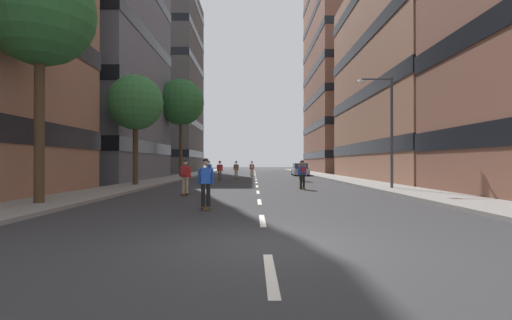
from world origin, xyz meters
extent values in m
plane|color=#333335|center=(0.00, 30.88, 0.00)|extent=(185.27, 185.27, 0.00)
cube|color=gray|center=(-8.21, 34.74, 0.07)|extent=(2.99, 84.91, 0.14)
cube|color=gray|center=(8.21, 34.74, 0.07)|extent=(2.99, 84.91, 0.14)
cube|color=silver|center=(0.00, -2.00, 0.00)|extent=(0.16, 2.20, 0.01)
cube|color=silver|center=(0.00, 3.00, 0.00)|extent=(0.16, 2.20, 0.01)
cube|color=silver|center=(0.00, 8.00, 0.00)|extent=(0.16, 2.20, 0.01)
cube|color=silver|center=(0.00, 13.00, 0.00)|extent=(0.16, 2.20, 0.01)
cube|color=silver|center=(0.00, 18.00, 0.00)|extent=(0.16, 2.20, 0.01)
cube|color=silver|center=(0.00, 23.00, 0.00)|extent=(0.16, 2.20, 0.01)
cube|color=silver|center=(0.00, 28.00, 0.00)|extent=(0.16, 2.20, 0.01)
cube|color=silver|center=(0.00, 33.00, 0.00)|extent=(0.16, 2.20, 0.01)
cube|color=silver|center=(0.00, 38.00, 0.00)|extent=(0.16, 2.20, 0.01)
cube|color=silver|center=(0.00, 43.00, 0.00)|extent=(0.16, 2.20, 0.01)
cube|color=silver|center=(0.00, 48.00, 0.00)|extent=(0.16, 2.20, 0.01)
cube|color=silver|center=(0.00, 53.00, 0.00)|extent=(0.16, 2.20, 0.01)
cube|color=silver|center=(0.00, 58.00, 0.00)|extent=(0.16, 2.20, 0.01)
cube|color=silver|center=(0.00, 63.00, 0.00)|extent=(0.16, 2.20, 0.01)
cube|color=silver|center=(0.00, 68.00, 0.00)|extent=(0.16, 2.20, 0.01)
cube|color=black|center=(-16.37, 27.05, 2.99)|extent=(13.46, 16.51, 1.10)
cube|color=black|center=(-16.37, 27.05, 7.97)|extent=(13.46, 16.51, 1.10)
cube|color=black|center=(-16.37, 27.05, 12.95)|extent=(13.46, 16.51, 1.10)
cube|color=#4C4744|center=(-16.37, 55.52, 15.01)|extent=(13.34, 16.23, 30.01)
cube|color=black|center=(-16.37, 55.52, 3.00)|extent=(13.46, 16.35, 1.10)
cube|color=black|center=(-16.37, 55.52, 8.00)|extent=(13.46, 16.35, 1.10)
cube|color=black|center=(-16.37, 55.52, 13.01)|extent=(13.46, 16.35, 1.10)
cube|color=black|center=(-16.37, 55.52, 18.01)|extent=(13.46, 16.35, 1.10)
cube|color=black|center=(-16.37, 55.52, 23.01)|extent=(13.46, 16.35, 1.10)
cube|color=black|center=(-16.37, 55.52, 28.01)|extent=(13.46, 16.35, 1.10)
cube|color=#9E6B51|center=(16.37, 27.05, 9.74)|extent=(13.34, 22.77, 19.49)
cube|color=black|center=(16.37, 27.05, 2.92)|extent=(13.46, 22.89, 1.10)
cube|color=black|center=(16.37, 27.05, 7.80)|extent=(13.46, 22.89, 1.10)
cube|color=black|center=(16.37, 27.05, 12.67)|extent=(13.46, 22.89, 1.10)
cube|color=brown|center=(16.37, 55.52, 18.70)|extent=(13.34, 22.17, 37.41)
cube|color=black|center=(16.37, 55.52, 2.81)|extent=(13.46, 22.29, 1.10)
cube|color=black|center=(16.37, 55.52, 7.48)|extent=(13.46, 22.29, 1.10)
cube|color=black|center=(16.37, 55.52, 12.16)|extent=(13.46, 22.29, 1.10)
cube|color=black|center=(16.37, 55.52, 16.83)|extent=(13.46, 22.29, 1.10)
cube|color=black|center=(16.37, 55.52, 21.51)|extent=(13.46, 22.29, 1.10)
cube|color=black|center=(16.37, 55.52, 26.19)|extent=(13.46, 22.29, 1.10)
cube|color=#B2B7BF|center=(5.51, 38.66, 0.53)|extent=(1.80, 4.40, 0.70)
cube|color=#2D3338|center=(5.51, 38.51, 1.20)|extent=(1.60, 2.10, 0.64)
cylinder|color=black|center=(4.71, 40.11, 0.32)|extent=(0.22, 0.64, 0.64)
cylinder|color=black|center=(6.31, 40.11, 0.32)|extent=(0.22, 0.64, 0.64)
cylinder|color=black|center=(4.71, 37.21, 0.32)|extent=(0.22, 0.64, 0.64)
cylinder|color=black|center=(6.31, 37.21, 0.32)|extent=(0.22, 0.64, 0.64)
cylinder|color=#4C3823|center=(-8.21, 17.82, 2.26)|extent=(0.36, 0.36, 4.24)
sphere|color=#387A3D|center=(-8.21, 17.82, 5.68)|extent=(3.70, 3.70, 3.70)
cylinder|color=#4C3823|center=(-8.21, 33.66, 3.31)|extent=(0.36, 0.36, 6.35)
sphere|color=#2D6B33|center=(-8.21, 33.66, 8.25)|extent=(5.04, 5.04, 5.04)
cylinder|color=#4C3823|center=(-8.21, 6.46, 3.00)|extent=(0.36, 0.36, 5.72)
sphere|color=#2D6B33|center=(-8.21, 6.46, 7.26)|extent=(4.00, 4.00, 4.00)
cylinder|color=#3F3F44|center=(7.91, 14.51, 3.39)|extent=(0.16, 0.16, 6.50)
cylinder|color=#3F3F44|center=(7.01, 14.51, 6.54)|extent=(1.80, 0.10, 0.10)
ellipsoid|color=silver|center=(6.11, 14.51, 6.39)|extent=(0.50, 0.30, 0.24)
cube|color=brown|center=(3.93, 24.09, 0.08)|extent=(0.40, 0.92, 0.02)
cylinder|color=#D8BF4C|center=(3.86, 24.40, 0.04)|extent=(0.19, 0.11, 0.07)
cylinder|color=#D8BF4C|center=(4.00, 23.77, 0.04)|extent=(0.19, 0.11, 0.07)
cylinder|color=#594C47|center=(3.84, 24.06, 0.49)|extent=(0.17, 0.17, 0.80)
cylinder|color=#594C47|center=(4.02, 24.11, 0.49)|extent=(0.17, 0.17, 0.80)
cube|color=green|center=(3.93, 24.09, 1.17)|extent=(0.36, 0.27, 0.55)
cylinder|color=green|center=(3.70, 24.08, 1.14)|extent=(0.14, 0.24, 0.55)
cylinder|color=green|center=(4.13, 24.18, 1.14)|extent=(0.14, 0.24, 0.55)
sphere|color=#997051|center=(3.93, 24.10, 1.62)|extent=(0.22, 0.22, 0.22)
sphere|color=black|center=(3.93, 24.10, 1.67)|extent=(0.21, 0.21, 0.21)
cube|color=#4C8C4C|center=(3.97, 23.91, 1.20)|extent=(0.29, 0.22, 0.40)
cube|color=brown|center=(-1.91, 5.54, 0.08)|extent=(0.35, 0.92, 0.02)
cylinder|color=#D8BF4C|center=(-1.96, 5.85, 0.04)|extent=(0.19, 0.10, 0.07)
cylinder|color=#D8BF4C|center=(-1.86, 5.22, 0.04)|extent=(0.19, 0.10, 0.07)
cylinder|color=black|center=(-2.00, 5.52, 0.49)|extent=(0.16, 0.16, 0.80)
cylinder|color=black|center=(-1.82, 5.55, 0.49)|extent=(0.16, 0.16, 0.80)
cube|color=blue|center=(-1.91, 5.54, 1.17)|extent=(0.35, 0.25, 0.55)
cylinder|color=blue|center=(-2.13, 5.55, 1.14)|extent=(0.13, 0.24, 0.55)
cylinder|color=blue|center=(-1.70, 5.62, 1.14)|extent=(0.13, 0.24, 0.55)
sphere|color=tan|center=(-1.91, 5.56, 1.62)|extent=(0.22, 0.22, 0.22)
sphere|color=black|center=(-1.91, 5.56, 1.67)|extent=(0.21, 0.21, 0.21)
cube|color=brown|center=(-3.26, 26.07, 0.08)|extent=(0.25, 0.91, 0.02)
cylinder|color=#D8BF4C|center=(-3.24, 26.39, 0.04)|extent=(0.18, 0.08, 0.07)
cylinder|color=#D8BF4C|center=(-3.27, 25.75, 0.04)|extent=(0.18, 0.08, 0.07)
cylinder|color=#594C47|center=(-3.35, 26.07, 0.49)|extent=(0.15, 0.15, 0.80)
cylinder|color=#594C47|center=(-3.17, 26.06, 0.49)|extent=(0.15, 0.15, 0.80)
cube|color=red|center=(-3.26, 26.07, 1.17)|extent=(0.33, 0.22, 0.55)
cylinder|color=red|center=(-3.48, 26.13, 1.14)|extent=(0.10, 0.23, 0.55)
cylinder|color=red|center=(-3.04, 26.11, 1.14)|extent=(0.10, 0.23, 0.55)
sphere|color=tan|center=(-3.26, 26.09, 1.62)|extent=(0.22, 0.22, 0.22)
sphere|color=black|center=(-3.26, 26.09, 1.67)|extent=(0.21, 0.21, 0.21)
cube|color=brown|center=(-4.81, 31.05, 0.08)|extent=(0.33, 0.92, 0.02)
cylinder|color=#D8BF4C|center=(-4.85, 31.36, 0.04)|extent=(0.19, 0.10, 0.07)
cylinder|color=#D8BF4C|center=(-4.76, 30.73, 0.04)|extent=(0.19, 0.10, 0.07)
cylinder|color=#2D334C|center=(-4.90, 31.03, 0.49)|extent=(0.16, 0.16, 0.80)
cylinder|color=#2D334C|center=(-4.72, 31.06, 0.49)|extent=(0.16, 0.16, 0.80)
cube|color=blue|center=(-4.81, 31.05, 1.17)|extent=(0.35, 0.24, 0.55)
cylinder|color=blue|center=(-5.03, 31.06, 1.14)|extent=(0.12, 0.24, 0.55)
cylinder|color=blue|center=(-4.60, 31.13, 1.14)|extent=(0.12, 0.24, 0.55)
sphere|color=beige|center=(-4.81, 31.07, 1.62)|extent=(0.22, 0.22, 0.22)
sphere|color=black|center=(-4.81, 31.07, 1.67)|extent=(0.21, 0.21, 0.21)
cube|color=brown|center=(4.02, 26.07, 0.08)|extent=(0.22, 0.90, 0.02)
cylinder|color=#D8BF4C|center=(4.03, 26.39, 0.04)|extent=(0.18, 0.07, 0.07)
cylinder|color=#D8BF4C|center=(4.01, 25.75, 0.04)|extent=(0.18, 0.07, 0.07)
cylinder|color=#2D334C|center=(3.93, 26.07, 0.49)|extent=(0.14, 0.14, 0.80)
cylinder|color=#2D334C|center=(4.11, 26.07, 0.49)|extent=(0.14, 0.14, 0.80)
cube|color=red|center=(4.02, 26.07, 1.17)|extent=(0.33, 0.21, 0.55)
cylinder|color=red|center=(3.80, 26.12, 1.14)|extent=(0.10, 0.23, 0.55)
cylinder|color=red|center=(4.24, 26.11, 1.14)|extent=(0.10, 0.23, 0.55)
sphere|color=beige|center=(4.02, 26.09, 1.62)|extent=(0.22, 0.22, 0.22)
sphere|color=black|center=(4.02, 26.09, 1.67)|extent=(0.21, 0.21, 0.21)
cube|color=brown|center=(-1.96, 29.83, 0.08)|extent=(0.37, 0.92, 0.02)
cylinder|color=#D8BF4C|center=(-2.02, 30.14, 0.04)|extent=(0.19, 0.10, 0.07)
cylinder|color=#D8BF4C|center=(-1.89, 29.52, 0.04)|extent=(0.19, 0.10, 0.07)
cylinder|color=tan|center=(-2.04, 29.81, 0.49)|extent=(0.16, 0.16, 0.80)
cylinder|color=tan|center=(-1.87, 29.85, 0.49)|extent=(0.16, 0.16, 0.80)
cube|color=orange|center=(-1.96, 29.83, 1.17)|extent=(0.35, 0.26, 0.55)
cylinder|color=orange|center=(-2.18, 29.84, 1.14)|extent=(0.13, 0.24, 0.55)
cylinder|color=orange|center=(-1.75, 29.92, 1.14)|extent=(0.13, 0.24, 0.55)
sphere|color=tan|center=(-1.96, 29.85, 1.62)|extent=(0.22, 0.22, 0.22)
sphere|color=black|center=(-1.96, 29.85, 1.67)|extent=(0.21, 0.21, 0.21)
cube|color=#3F72BF|center=(-1.92, 29.65, 1.20)|extent=(0.29, 0.21, 0.40)
cube|color=brown|center=(2.73, 15.23, 0.08)|extent=(0.31, 0.92, 0.02)
cylinder|color=#D8BF4C|center=(2.69, 15.55, 0.04)|extent=(0.19, 0.09, 0.07)
cylinder|color=#D8BF4C|center=(2.76, 14.92, 0.04)|extent=(0.19, 0.09, 0.07)
cylinder|color=black|center=(2.64, 15.22, 0.49)|extent=(0.16, 0.16, 0.80)
cylinder|color=black|center=(2.81, 15.25, 0.49)|extent=(0.16, 0.16, 0.80)
cube|color=blue|center=(2.73, 15.23, 1.17)|extent=(0.34, 0.24, 0.55)
cylinder|color=blue|center=(2.50, 15.26, 1.14)|extent=(0.12, 0.24, 0.55)
cylinder|color=blue|center=(2.94, 15.31, 1.14)|extent=(0.12, 0.24, 0.55)
sphere|color=#997051|center=(2.72, 15.25, 1.62)|extent=(0.22, 0.22, 0.22)
sphere|color=black|center=(2.72, 15.25, 1.67)|extent=(0.21, 0.21, 0.21)
cube|color=#A52626|center=(2.75, 15.06, 1.20)|extent=(0.28, 0.19, 0.40)
cube|color=brown|center=(-3.65, 11.24, 0.08)|extent=(0.29, 0.92, 0.02)
cylinder|color=#D8BF4C|center=(-3.62, 11.56, 0.04)|extent=(0.19, 0.09, 0.07)
cylinder|color=#D8BF4C|center=(-3.69, 10.92, 0.04)|extent=(0.19, 0.09, 0.07)
cylinder|color=tan|center=(-3.74, 11.25, 0.49)|extent=(0.15, 0.15, 0.80)
cylinder|color=tan|center=(-3.57, 11.23, 0.49)|extent=(0.15, 0.15, 0.80)
cube|color=red|center=(-3.65, 11.24, 1.17)|extent=(0.34, 0.23, 0.55)
cylinder|color=red|center=(-3.87, 11.31, 1.14)|extent=(0.11, 0.24, 0.55)
cylinder|color=red|center=(-3.43, 11.27, 1.14)|extent=(0.11, 0.24, 0.55)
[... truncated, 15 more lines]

